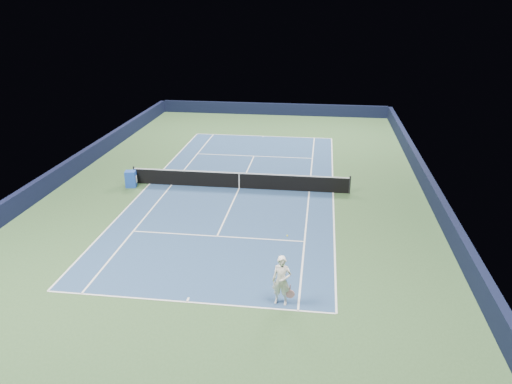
# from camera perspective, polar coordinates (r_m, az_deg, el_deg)

# --- Properties ---
(ground) EXTENTS (40.00, 40.00, 0.00)m
(ground) POSITION_cam_1_polar(r_m,az_deg,el_deg) (29.42, -1.93, 0.44)
(ground) COLOR #304F2B
(ground) RESTS_ON ground
(wall_far) EXTENTS (22.00, 0.35, 1.10)m
(wall_far) POSITION_cam_1_polar(r_m,az_deg,el_deg) (48.17, 1.98, 9.46)
(wall_far) COLOR black
(wall_far) RESTS_ON ground
(wall_right) EXTENTS (0.35, 40.00, 1.10)m
(wall_right) POSITION_cam_1_polar(r_m,az_deg,el_deg) (29.52, 19.27, 0.41)
(wall_right) COLOR black
(wall_right) RESTS_ON ground
(wall_left) EXTENTS (0.35, 40.00, 1.10)m
(wall_left) POSITION_cam_1_polar(r_m,az_deg,el_deg) (32.73, -20.99, 2.21)
(wall_left) COLOR black
(wall_left) RESTS_ON ground
(court_surface) EXTENTS (10.97, 23.77, 0.01)m
(court_surface) POSITION_cam_1_polar(r_m,az_deg,el_deg) (29.42, -1.93, 0.44)
(court_surface) COLOR navy
(court_surface) RESTS_ON ground
(baseline_far) EXTENTS (10.97, 0.08, 0.00)m
(baseline_far) POSITION_cam_1_polar(r_m,az_deg,el_deg) (40.62, 0.84, 6.41)
(baseline_far) COLOR white
(baseline_far) RESTS_ON ground
(baseline_near) EXTENTS (10.97, 0.08, 0.00)m
(baseline_near) POSITION_cam_1_polar(r_m,az_deg,el_deg) (19.05, -7.93, -12.34)
(baseline_near) COLOR white
(baseline_near) RESTS_ON ground
(sideline_doubles_right) EXTENTS (0.08, 23.77, 0.00)m
(sideline_doubles_right) POSITION_cam_1_polar(r_m,az_deg,el_deg) (29.06, 8.80, -0.07)
(sideline_doubles_right) COLOR white
(sideline_doubles_right) RESTS_ON ground
(sideline_doubles_left) EXTENTS (0.08, 23.77, 0.00)m
(sideline_doubles_left) POSITION_cam_1_polar(r_m,az_deg,el_deg) (30.76, -12.06, 0.93)
(sideline_doubles_left) COLOR white
(sideline_doubles_left) RESTS_ON ground
(sideline_singles_right) EXTENTS (0.08, 23.77, 0.00)m
(sideline_singles_right) POSITION_cam_1_polar(r_m,az_deg,el_deg) (29.05, 6.11, 0.06)
(sideline_singles_right) COLOR white
(sideline_singles_right) RESTS_ON ground
(sideline_singles_left) EXTENTS (0.08, 23.77, 0.00)m
(sideline_singles_left) POSITION_cam_1_polar(r_m,az_deg,el_deg) (30.33, -9.62, 0.82)
(sideline_singles_left) COLOR white
(sideline_singles_left) RESTS_ON ground
(service_line_far) EXTENTS (8.23, 0.08, 0.00)m
(service_line_far) POSITION_cam_1_polar(r_m,az_deg,el_deg) (35.39, -0.22, 4.13)
(service_line_far) COLOR white
(service_line_far) RESTS_ON ground
(service_line_near) EXTENTS (8.23, 0.08, 0.00)m
(service_line_near) POSITION_cam_1_polar(r_m,az_deg,el_deg) (23.66, -4.47, -5.06)
(service_line_near) COLOR white
(service_line_near) RESTS_ON ground
(center_service_line) EXTENTS (0.08, 12.80, 0.00)m
(center_service_line) POSITION_cam_1_polar(r_m,az_deg,el_deg) (29.41, -1.93, 0.45)
(center_service_line) COLOR white
(center_service_line) RESTS_ON ground
(center_mark_far) EXTENTS (0.08, 0.30, 0.00)m
(center_mark_far) POSITION_cam_1_polar(r_m,az_deg,el_deg) (40.48, 0.81, 6.36)
(center_mark_far) COLOR white
(center_mark_far) RESTS_ON ground
(center_mark_near) EXTENTS (0.08, 0.30, 0.00)m
(center_mark_near) POSITION_cam_1_polar(r_m,az_deg,el_deg) (19.17, -7.81, -12.10)
(center_mark_near) COLOR white
(center_mark_near) RESTS_ON ground
(tennis_net) EXTENTS (12.90, 0.10, 1.07)m
(tennis_net) POSITION_cam_1_polar(r_m,az_deg,el_deg) (29.24, -1.94, 1.36)
(tennis_net) COLOR black
(tennis_net) RESTS_ON ground
(sponsor_cube) EXTENTS (0.68, 0.64, 0.98)m
(sponsor_cube) POSITION_cam_1_polar(r_m,az_deg,el_deg) (30.39, -14.11, 1.46)
(sponsor_cube) COLOR #1D46B0
(sponsor_cube) RESTS_ON ground
(tennis_player) EXTENTS (0.87, 1.31, 2.31)m
(tennis_player) POSITION_cam_1_polar(r_m,az_deg,el_deg) (18.33, 2.96, -10.08)
(tennis_player) COLOR white
(tennis_player) RESTS_ON ground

